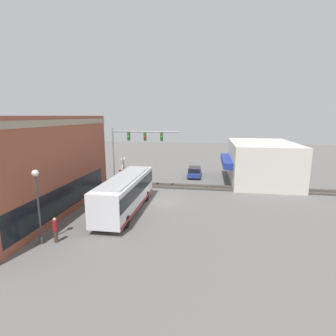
% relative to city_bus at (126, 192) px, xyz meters
% --- Properties ---
extents(ground_plane, '(120.00, 120.00, 0.00)m').
position_rel_city_bus_xyz_m(ground_plane, '(3.23, -2.80, -1.79)').
color(ground_plane, '#605E5B').
extents(brick_building, '(17.91, 9.19, 8.59)m').
position_rel_city_bus_xyz_m(brick_building, '(-1.84, 9.26, 2.51)').
color(brick_building, brown).
rests_on(brick_building, ground).
extents(shop_building, '(12.53, 9.08, 5.19)m').
position_rel_city_bus_xyz_m(shop_building, '(13.80, -14.19, 0.80)').
color(shop_building, beige).
rests_on(shop_building, ground).
extents(city_bus, '(10.74, 2.59, 3.25)m').
position_rel_city_bus_xyz_m(city_bus, '(0.00, 0.00, 0.00)').
color(city_bus, silver).
rests_on(city_bus, ground).
extents(traffic_signal_gantry, '(0.42, 7.71, 7.23)m').
position_rel_city_bus_xyz_m(traffic_signal_gantry, '(6.79, 1.31, 3.58)').
color(traffic_signal_gantry, gray).
rests_on(traffic_signal_gantry, ground).
extents(crossing_signal, '(1.41, 1.18, 3.81)m').
position_rel_city_bus_xyz_m(crossing_signal, '(6.90, 2.48, 0.51)').
color(crossing_signal, gray).
rests_on(crossing_signal, ground).
extents(streetlamp, '(0.44, 0.44, 5.16)m').
position_rel_city_bus_xyz_m(streetlamp, '(-6.94, 3.75, 1.28)').
color(streetlamp, '#38383A').
rests_on(streetlamp, ground).
extents(rail_track_near, '(2.60, 60.00, 0.15)m').
position_rel_city_bus_xyz_m(rail_track_near, '(9.23, -2.80, -1.76)').
color(rail_track_near, '#332D28').
rests_on(rail_track_near, ground).
extents(parked_car_blue, '(4.79, 1.82, 1.39)m').
position_rel_city_bus_xyz_m(parked_car_blue, '(14.90, -5.40, -1.13)').
color(parked_car_blue, navy).
rests_on(parked_car_blue, ground).
extents(pedestrian_at_crossing, '(0.34, 0.34, 1.82)m').
position_rel_city_bus_xyz_m(pedestrian_at_crossing, '(7.09, 1.51, -0.86)').
color(pedestrian_at_crossing, '#2D3351').
rests_on(pedestrian_at_crossing, ground).
extents(pedestrian_by_lamp, '(0.34, 0.34, 1.79)m').
position_rel_city_bus_xyz_m(pedestrian_by_lamp, '(-6.63, 2.89, -0.87)').
color(pedestrian_by_lamp, '#473828').
rests_on(pedestrian_by_lamp, ground).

